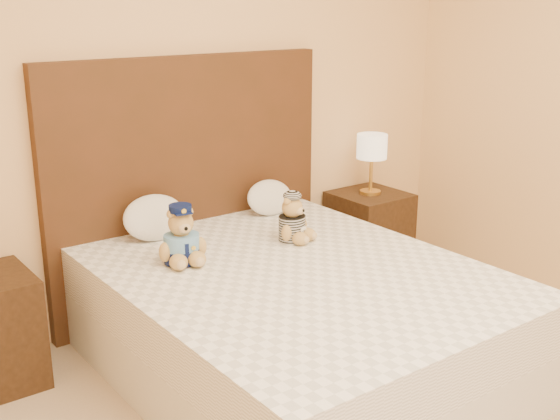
% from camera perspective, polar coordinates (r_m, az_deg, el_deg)
% --- Properties ---
extents(bed, '(1.60, 2.00, 0.55)m').
position_cam_1_polar(bed, '(3.49, 1.31, -9.11)').
color(bed, white).
rests_on(bed, ground).
extents(headboard, '(1.75, 0.08, 1.50)m').
position_cam_1_polar(headboard, '(4.12, -7.32, 1.90)').
color(headboard, '#482715').
rests_on(headboard, ground).
extents(nightstand_right, '(0.45, 0.45, 0.55)m').
position_cam_1_polar(nightstand_right, '(4.81, 7.22, -1.80)').
color(nightstand_right, '#3B2413').
rests_on(nightstand_right, ground).
extents(lamp, '(0.20, 0.20, 0.40)m').
position_cam_1_polar(lamp, '(4.66, 7.48, 4.89)').
color(lamp, gold).
rests_on(lamp, nightstand_right).
extents(teddy_police, '(0.29, 0.28, 0.29)m').
position_cam_1_polar(teddy_police, '(3.45, -8.03, -1.99)').
color(teddy_police, '#A68340').
rests_on(teddy_police, bed).
extents(teddy_prisoner, '(0.29, 0.29, 0.26)m').
position_cam_1_polar(teddy_prisoner, '(3.74, 0.99, -0.64)').
color(teddy_prisoner, '#A68340').
rests_on(teddy_prisoner, bed).
extents(pillow_left, '(0.36, 0.24, 0.26)m').
position_cam_1_polar(pillow_left, '(3.84, -10.15, -0.44)').
color(pillow_left, white).
rests_on(pillow_left, bed).
extents(pillow_right, '(0.31, 0.20, 0.22)m').
position_cam_1_polar(pillow_right, '(4.22, -0.85, 1.16)').
color(pillow_right, white).
rests_on(pillow_right, bed).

